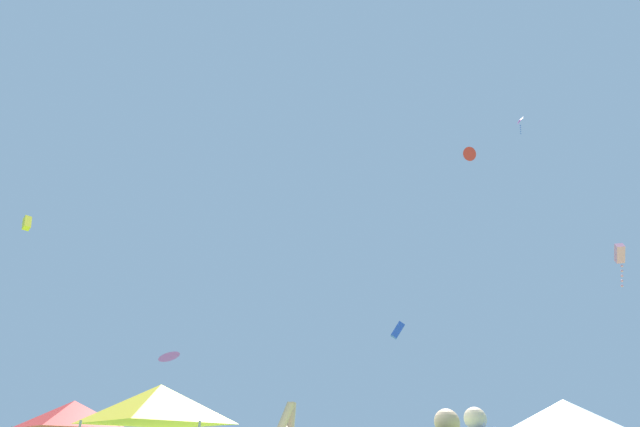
{
  "coord_description": "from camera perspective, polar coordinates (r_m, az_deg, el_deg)",
  "views": [
    {
      "loc": [
        -0.18,
        -5.75,
        1.32
      ],
      "look_at": [
        0.87,
        16.16,
        12.34
      ],
      "focal_mm": 27.2,
      "sensor_mm": 36.0,
      "label": 1
    }
  ],
  "objects": [
    {
      "name": "canopy_tent_white",
      "position": [
        17.16,
        26.97,
        -20.35
      ],
      "size": [
        2.67,
        2.67,
        2.85
      ],
      "color": "#9E9EA3",
      "rests_on": "ground"
    },
    {
      "name": "kite_pink_box",
      "position": [
        28.23,
        31.8,
        -4.16
      ],
      "size": [
        0.68,
        1.0,
        2.15
      ],
      "color": "pink"
    },
    {
      "name": "kite_purple_delta",
      "position": [
        29.28,
        -17.35,
        -15.66
      ],
      "size": [
        1.53,
        1.55,
        0.59
      ],
      "color": "purple"
    },
    {
      "name": "canopy_tent_yellow",
      "position": [
        12.35,
        -18.47,
        -20.5
      ],
      "size": [
        2.62,
        2.62,
        2.8
      ],
      "color": "#9E9EA3",
      "rests_on": "ground"
    },
    {
      "name": "canopy_tent_red",
      "position": [
        21.41,
        -27.17,
        -20.29
      ],
      "size": [
        2.98,
        2.98,
        3.19
      ],
      "color": "#9E9EA3",
      "rests_on": "ground"
    },
    {
      "name": "kite_red_delta",
      "position": [
        43.11,
        17.23,
        6.73
      ],
      "size": [
        1.27,
        1.43,
        1.11
      ],
      "color": "red"
    },
    {
      "name": "kite_blue_box",
      "position": [
        29.81,
        9.13,
        -13.4
      ],
      "size": [
        0.91,
        0.47,
        1.02
      ],
      "color": "blue"
    },
    {
      "name": "kite_yellow_box",
      "position": [
        31.67,
        -31.22,
        -0.96
      ],
      "size": [
        0.73,
        0.74,
        0.93
      ],
      "color": "yellow"
    },
    {
      "name": "kite_magenta_delta",
      "position": [
        41.51,
        22.43,
        10.02
      ],
      "size": [
        0.6,
        0.76,
        1.45
      ],
      "color": "#D6389E"
    }
  ]
}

